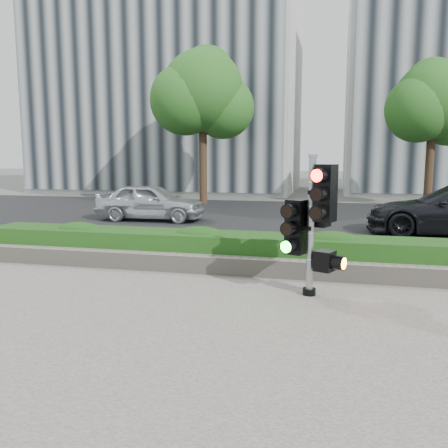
% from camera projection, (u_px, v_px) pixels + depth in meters
% --- Properties ---
extents(ground, '(120.00, 120.00, 0.00)m').
position_uv_depth(ground, '(229.00, 307.00, 7.31)').
color(ground, '#51514C').
rests_on(ground, ground).
extents(sidewalk, '(16.00, 11.00, 0.03)m').
position_uv_depth(sidewalk, '(175.00, 381.00, 4.90)').
color(sidewalk, '#9E9389').
rests_on(sidewalk, ground).
extents(road, '(60.00, 13.00, 0.02)m').
position_uv_depth(road, '(290.00, 220.00, 16.93)').
color(road, black).
rests_on(road, ground).
extents(curb, '(60.00, 0.25, 0.12)m').
position_uv_depth(curb, '(260.00, 260.00, 10.33)').
color(curb, gray).
rests_on(curb, ground).
extents(stone_wall, '(12.00, 0.32, 0.34)m').
position_uv_depth(stone_wall, '(250.00, 267.00, 9.11)').
color(stone_wall, gray).
rests_on(stone_wall, sidewalk).
extents(hedge, '(12.00, 1.00, 0.68)m').
position_uv_depth(hedge, '(256.00, 251.00, 9.71)').
color(hedge, '#2F7323').
rests_on(hedge, sidewalk).
extents(building_left, '(16.00, 9.00, 15.00)m').
position_uv_depth(building_left, '(171.00, 73.00, 30.40)').
color(building_left, '#B7B7B2').
rests_on(building_left, ground).
extents(tree_left, '(4.61, 4.03, 7.34)m').
position_uv_depth(tree_left, '(203.00, 94.00, 21.61)').
color(tree_left, black).
rests_on(tree_left, ground).
extents(tree_right, '(4.10, 3.58, 6.53)m').
position_uv_depth(tree_right, '(433.00, 104.00, 20.37)').
color(tree_right, black).
rests_on(tree_right, ground).
extents(traffic_signal, '(0.86, 0.73, 2.31)m').
position_uv_depth(traffic_signal, '(314.00, 219.00, 7.68)').
color(traffic_signal, black).
rests_on(traffic_signal, sidewalk).
extents(car_silver, '(3.86, 1.64, 1.30)m').
position_uv_depth(car_silver, '(151.00, 202.00, 16.72)').
color(car_silver, silver).
rests_on(car_silver, road).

